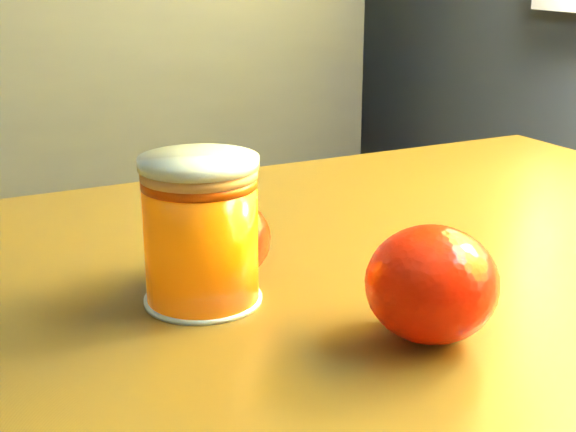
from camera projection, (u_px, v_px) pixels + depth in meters
name	position (u px, v px, depth m)	size (l,w,h in m)	color
table	(318.00, 415.00, 0.56)	(1.00, 0.74, 0.71)	brown
juice_glass	(201.00, 232.00, 0.51)	(0.08, 0.08, 0.09)	#FF6905
orange_front	(432.00, 284.00, 0.46)	(0.08, 0.08, 0.07)	#FF1D05
orange_back	(223.00, 239.00, 0.55)	(0.07, 0.07, 0.06)	#FF1D05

